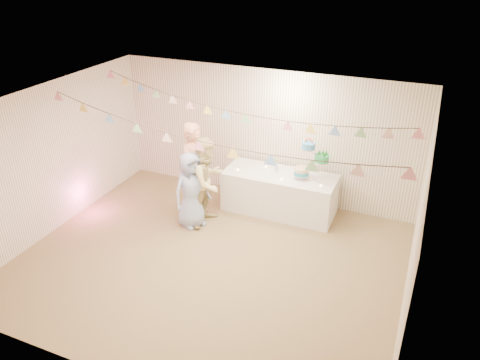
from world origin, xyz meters
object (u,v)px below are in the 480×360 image
at_px(cake_stand, 311,162).
at_px(table, 279,193).
at_px(person_adult_a, 196,170).
at_px(person_child, 191,190).
at_px(person_adult_b, 207,181).

bearing_deg(cake_stand, table, -174.81).
bearing_deg(person_adult_a, person_child, -145.49).
xyz_separation_m(cake_stand, person_adult_a, (-1.96, -0.72, -0.20)).
bearing_deg(person_child, table, -20.09).
height_order(table, person_child, person_child).
distance_m(table, person_adult_b, 1.46).
distance_m(cake_stand, person_adult_b, 1.90).
bearing_deg(person_child, person_adult_b, -14.33).
distance_m(table, person_child, 1.72).
distance_m(person_adult_a, person_adult_b, 0.39).
bearing_deg(table, person_adult_b, -141.28).
relative_size(table, person_adult_b, 1.27).
xyz_separation_m(table, person_child, (-1.30, -1.09, 0.32)).
height_order(table, cake_stand, cake_stand).
distance_m(person_adult_b, person_child, 0.32).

